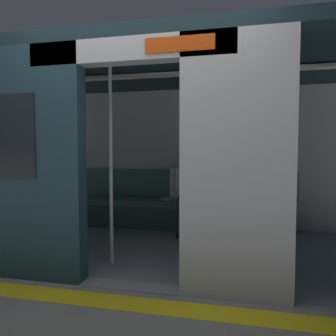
# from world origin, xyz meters

# --- Properties ---
(ground_plane) EXTENTS (60.00, 60.00, 0.00)m
(ground_plane) POSITION_xyz_m (0.00, 0.00, 0.00)
(ground_plane) COLOR gray
(platform_edge_strip) EXTENTS (8.00, 0.24, 0.01)m
(platform_edge_strip) POSITION_xyz_m (0.00, 0.30, 0.00)
(platform_edge_strip) COLOR yellow
(platform_edge_strip) RESTS_ON ground_plane
(train_car) EXTENTS (6.40, 2.62, 2.26)m
(train_car) POSITION_xyz_m (0.05, -1.14, 1.48)
(train_car) COLOR #ADAFB5
(train_car) RESTS_ON ground_plane
(bench_seat) EXTENTS (3.29, 0.44, 0.43)m
(bench_seat) POSITION_xyz_m (0.00, -2.11, 0.33)
(bench_seat) COLOR #4C7566
(bench_seat) RESTS_ON ground_plane
(person_seated) EXTENTS (0.55, 0.70, 1.16)m
(person_seated) POSITION_xyz_m (-0.17, -2.06, 0.66)
(person_seated) COLOR silver
(person_seated) RESTS_ON ground_plane
(handbag) EXTENTS (0.26, 0.15, 0.17)m
(handbag) POSITION_xyz_m (-0.54, -2.15, 0.52)
(handbag) COLOR brown
(handbag) RESTS_ON bench_seat
(book) EXTENTS (0.25, 0.27, 0.03)m
(book) POSITION_xyz_m (0.18, -2.18, 0.45)
(book) COLOR silver
(book) RESTS_ON bench_seat
(grab_pole_door) EXTENTS (0.04, 0.04, 2.12)m
(grab_pole_door) POSITION_xyz_m (0.39, -0.50, 1.06)
(grab_pole_door) COLOR silver
(grab_pole_door) RESTS_ON ground_plane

